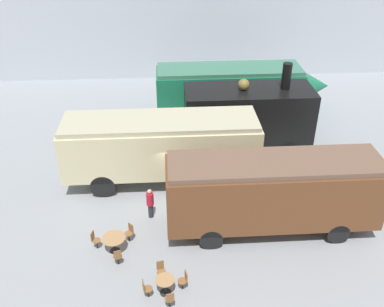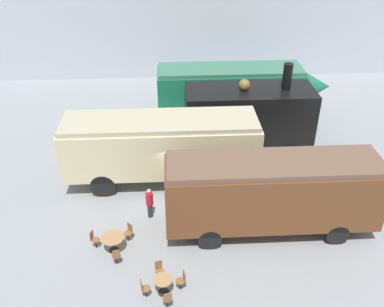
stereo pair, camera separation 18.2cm
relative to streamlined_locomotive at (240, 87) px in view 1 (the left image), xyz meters
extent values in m
plane|color=gray|center=(-4.11, -8.61, -1.97)|extent=(80.00, 80.00, 0.00)
cube|color=#B2B7C1|center=(-4.11, 7.07, 2.53)|extent=(44.00, 0.15, 9.00)
cube|color=#196B47|center=(-0.75, 0.00, -0.08)|extent=(9.49, 2.76, 2.40)
cone|color=#196B47|center=(4.99, 0.00, -0.08)|extent=(2.00, 2.28, 2.28)
cube|color=#366B54|center=(-0.75, 0.00, 1.24)|extent=(9.30, 2.54, 0.24)
cylinder|color=black|center=(2.10, -1.32, -1.45)|extent=(1.06, 0.12, 1.06)
cylinder|color=black|center=(2.10, 1.32, -1.45)|extent=(1.06, 0.12, 1.06)
cylinder|color=black|center=(-3.60, -1.32, -1.45)|extent=(1.06, 0.12, 1.06)
cylinder|color=black|center=(-3.60, 1.32, -1.45)|extent=(1.06, 0.12, 1.06)
cube|color=black|center=(-0.20, -4.16, 0.10)|extent=(7.28, 2.78, 2.97)
cylinder|color=black|center=(1.80, -4.16, 2.32)|extent=(0.52, 0.52, 1.48)
sphere|color=brown|center=(-0.57, -4.16, 1.88)|extent=(0.64, 0.64, 0.64)
cylinder|color=black|center=(1.98, -5.49, -1.52)|extent=(0.91, 0.12, 0.91)
cylinder|color=black|center=(1.98, -2.82, -1.52)|extent=(0.91, 0.12, 0.91)
cylinder|color=black|center=(-2.39, -5.49, -1.52)|extent=(0.91, 0.12, 0.91)
cylinder|color=black|center=(-2.39, -2.82, -1.52)|extent=(0.91, 0.12, 0.91)
cube|color=beige|center=(-5.23, -7.51, 0.09)|extent=(9.78, 2.78, 2.52)
cube|color=tan|center=(-5.23, -7.51, 1.46)|extent=(9.58, 2.56, 0.24)
cylinder|color=black|center=(-2.30, -8.85, -1.36)|extent=(1.23, 0.12, 1.23)
cylinder|color=black|center=(-2.30, -6.18, -1.36)|extent=(1.23, 0.12, 1.23)
cylinder|color=black|center=(-8.17, -8.85, -1.36)|extent=(1.23, 0.12, 1.23)
cylinder|color=black|center=(-8.17, -6.18, -1.36)|extent=(1.23, 0.12, 1.23)
cube|color=brown|center=(-0.45, -11.62, 0.02)|extent=(9.15, 2.51, 2.69)
cube|color=brown|center=(-0.45, -11.62, 1.49)|extent=(8.96, 2.30, 0.24)
cylinder|color=black|center=(2.29, -12.82, -1.47)|extent=(1.00, 0.12, 1.00)
cylinder|color=black|center=(2.29, -10.43, -1.47)|extent=(1.00, 0.12, 1.00)
cylinder|color=black|center=(-3.20, -12.82, -1.47)|extent=(1.00, 0.12, 1.00)
cylinder|color=black|center=(-3.20, -10.43, -1.47)|extent=(1.00, 0.12, 1.00)
cylinder|color=black|center=(-5.16, -15.05, -1.96)|extent=(0.44, 0.44, 0.02)
cylinder|color=black|center=(-5.16, -15.05, -1.62)|extent=(0.08, 0.08, 0.67)
cylinder|color=#9E754C|center=(-5.16, -15.05, -1.27)|extent=(0.73, 0.73, 0.03)
cylinder|color=black|center=(-7.28, -12.68, -1.96)|extent=(0.44, 0.44, 0.02)
cylinder|color=black|center=(-7.28, -12.68, -1.61)|extent=(0.08, 0.08, 0.69)
cylinder|color=#9E754C|center=(-7.28, -12.68, -1.25)|extent=(0.99, 0.99, 0.03)
cylinder|color=black|center=(-4.52, -14.91, -1.76)|extent=(0.06, 0.06, 0.42)
cylinder|color=brown|center=(-4.52, -14.91, -1.54)|extent=(0.36, 0.36, 0.03)
cube|color=brown|center=(-4.37, -14.87, -1.31)|extent=(0.10, 0.29, 0.42)
cylinder|color=black|center=(-5.31, -14.40, -1.76)|extent=(0.06, 0.06, 0.42)
cylinder|color=brown|center=(-5.31, -14.40, -1.54)|extent=(0.36, 0.36, 0.03)
cube|color=brown|center=(-5.34, -14.26, -1.31)|extent=(0.29, 0.10, 0.42)
cylinder|color=black|center=(-5.81, -15.20, -1.76)|extent=(0.06, 0.06, 0.42)
cylinder|color=brown|center=(-5.81, -15.20, -1.54)|extent=(0.36, 0.36, 0.03)
cube|color=brown|center=(-5.96, -15.23, -1.31)|extent=(0.10, 0.29, 0.42)
cylinder|color=black|center=(-5.02, -15.70, -1.76)|extent=(0.06, 0.06, 0.42)
cylinder|color=brown|center=(-5.02, -15.70, -1.54)|extent=(0.36, 0.36, 0.03)
cube|color=brown|center=(-4.98, -15.85, -1.31)|extent=(0.29, 0.10, 0.42)
cylinder|color=black|center=(-7.08, -13.45, -1.76)|extent=(0.06, 0.06, 0.42)
cylinder|color=brown|center=(-7.08, -13.45, -1.54)|extent=(0.36, 0.36, 0.03)
cube|color=brown|center=(-7.04, -13.60, -1.31)|extent=(0.29, 0.11, 0.42)
cylinder|color=black|center=(-6.71, -12.13, -1.76)|extent=(0.06, 0.06, 0.42)
cylinder|color=brown|center=(-6.71, -12.13, -1.54)|extent=(0.36, 0.36, 0.03)
cube|color=brown|center=(-6.60, -12.02, -1.31)|extent=(0.23, 0.23, 0.42)
cylinder|color=black|center=(-8.04, -12.47, -1.76)|extent=(0.06, 0.06, 0.42)
cylinder|color=brown|center=(-8.04, -12.47, -1.54)|extent=(0.36, 0.36, 0.03)
cube|color=brown|center=(-8.19, -12.43, -1.31)|extent=(0.12, 0.29, 0.42)
cylinder|color=#262633|center=(-5.79, -10.53, -1.61)|extent=(0.24, 0.24, 0.72)
cylinder|color=#B2192D|center=(-5.79, -10.53, -0.94)|extent=(0.34, 0.34, 0.64)
sphere|color=tan|center=(-5.79, -10.53, -0.51)|extent=(0.21, 0.21, 0.21)
camera|label=1|loc=(-4.87, -26.16, 11.09)|focal=40.00mm
camera|label=2|loc=(-4.69, -26.17, 11.09)|focal=40.00mm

